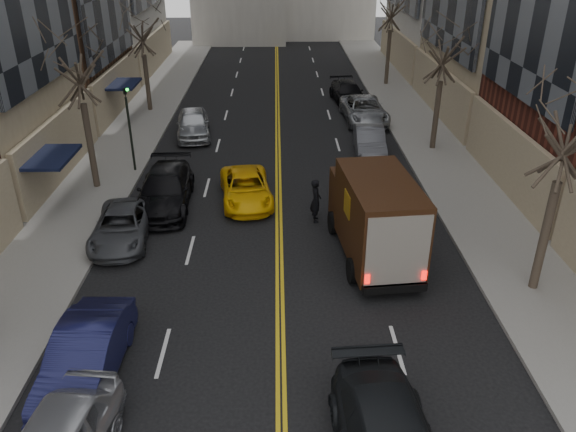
# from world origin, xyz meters

# --- Properties ---
(sidewalk_left) EXTENTS (4.00, 66.00, 0.15)m
(sidewalk_left) POSITION_xyz_m (-9.00, 27.00, 0.07)
(sidewalk_left) COLOR slate
(sidewalk_left) RESTS_ON ground
(sidewalk_right) EXTENTS (4.00, 66.00, 0.15)m
(sidewalk_right) POSITION_xyz_m (9.00, 27.00, 0.07)
(sidewalk_right) COLOR slate
(sidewalk_right) RESTS_ON ground
(tree_lf_mid) EXTENTS (3.20, 3.20, 8.91)m
(tree_lf_mid) POSITION_xyz_m (-8.80, 20.00, 6.60)
(tree_lf_mid) COLOR #382D23
(tree_lf_mid) RESTS_ON sidewalk_left
(tree_lf_far) EXTENTS (3.20, 3.20, 8.12)m
(tree_lf_far) POSITION_xyz_m (-8.80, 33.00, 6.02)
(tree_lf_far) COLOR #382D23
(tree_lf_far) RESTS_ON sidewalk_left
(tree_rt_near) EXTENTS (3.20, 3.20, 8.71)m
(tree_rt_near) POSITION_xyz_m (8.80, 11.00, 6.45)
(tree_rt_near) COLOR #382D23
(tree_rt_near) RESTS_ON sidewalk_right
(tree_rt_mid) EXTENTS (3.20, 3.20, 8.32)m
(tree_rt_mid) POSITION_xyz_m (8.80, 25.00, 6.17)
(tree_rt_mid) COLOR #382D23
(tree_rt_mid) RESTS_ON sidewalk_right
(traffic_signal) EXTENTS (0.29, 0.26, 4.70)m
(traffic_signal) POSITION_xyz_m (-7.39, 22.00, 2.82)
(traffic_signal) COLOR black
(traffic_signal) RESTS_ON sidewalk_left
(ups_truck) EXTENTS (2.99, 6.37, 3.38)m
(ups_truck) POSITION_xyz_m (3.55, 13.40, 1.71)
(ups_truck) COLOR black
(ups_truck) RESTS_ON ground
(taxi) EXTENTS (2.80, 4.99, 1.32)m
(taxi) POSITION_xyz_m (-1.49, 18.42, 0.66)
(taxi) COLOR #F6B90A
(taxi) RESTS_ON ground
(pedestrian) EXTENTS (0.51, 0.73, 1.91)m
(pedestrian) POSITION_xyz_m (1.58, 16.41, 0.96)
(pedestrian) COLOR black
(pedestrian) RESTS_ON ground
(parked_lf_b) EXTENTS (1.77, 4.75, 1.55)m
(parked_lf_b) POSITION_xyz_m (-5.36, 7.02, 0.78)
(parked_lf_b) COLOR #121339
(parked_lf_b) RESTS_ON ground
(parked_lf_c) EXTENTS (2.45, 4.74, 1.28)m
(parked_lf_c) POSITION_xyz_m (-6.30, 14.85, 0.64)
(parked_lf_c) COLOR #45474C
(parked_lf_c) RESTS_ON ground
(parked_lf_d) EXTENTS (2.48, 5.65, 1.62)m
(parked_lf_d) POSITION_xyz_m (-5.10, 17.98, 0.81)
(parked_lf_d) COLOR black
(parked_lf_d) RESTS_ON ground
(parked_lf_e) EXTENTS (2.56, 5.00, 1.63)m
(parked_lf_e) POSITION_xyz_m (-5.10, 27.66, 0.82)
(parked_lf_e) COLOR #B0B3B8
(parked_lf_e) RESTS_ON ground
(parked_rt_a) EXTENTS (1.83, 4.57, 1.48)m
(parked_rt_a) POSITION_xyz_m (5.10, 24.48, 0.74)
(parked_rt_a) COLOR #4E5056
(parked_rt_a) RESTS_ON ground
(parked_rt_b) EXTENTS (2.83, 5.73, 1.56)m
(parked_rt_b) POSITION_xyz_m (5.64, 30.39, 0.78)
(parked_rt_b) COLOR #96989C
(parked_rt_b) RESTS_ON ground
(parked_rt_c) EXTENTS (2.57, 5.18, 1.45)m
(parked_rt_c) POSITION_xyz_m (5.10, 34.95, 0.72)
(parked_rt_c) COLOR black
(parked_rt_c) RESTS_ON ground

